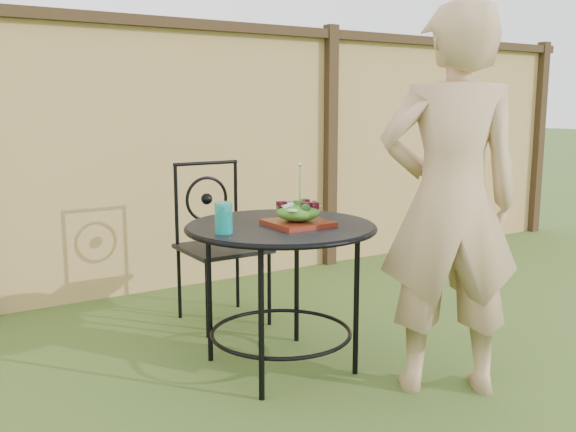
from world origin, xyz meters
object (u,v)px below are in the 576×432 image
at_px(diner, 450,203).
at_px(salad_plate, 298,223).
at_px(patio_chair, 218,238).
at_px(patio_table, 281,252).

relative_size(diner, salad_plate, 6.41).
bearing_deg(diner, patio_chair, -41.13).
bearing_deg(patio_table, diner, -49.82).
relative_size(patio_table, salad_plate, 3.42).
height_order(patio_chair, salad_plate, patio_chair).
distance_m(patio_table, salad_plate, 0.18).
height_order(diner, salad_plate, diner).
bearing_deg(patio_chair, patio_table, -94.77).
distance_m(patio_table, diner, 0.83).
relative_size(patio_chair, diner, 0.55).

